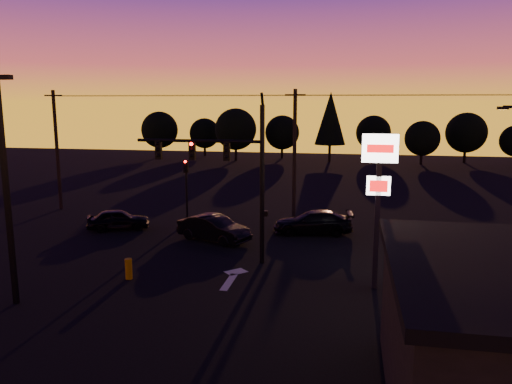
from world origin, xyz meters
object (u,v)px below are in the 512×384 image
traffic_signal_mast (231,167)px  bollard (129,269)px  car_mid (214,228)px  suv_parked (494,321)px  car_right (313,222)px  pylon_sign (379,178)px  car_left (118,219)px  secondary_signal (186,181)px  parking_lot_light (5,176)px

traffic_signal_mast → bollard: bearing=-139.8°
bollard → car_mid: bearing=73.1°
suv_parked → car_right: bearing=132.9°
pylon_sign → car_right: 10.34m
suv_parked → car_mid: bearing=155.1°
suv_parked → pylon_sign: bearing=145.3°
traffic_signal_mast → car_left: (-8.70, 5.00, -4.27)m
car_right → suv_parked: size_ratio=0.94×
traffic_signal_mast → secondary_signal: 9.19m
traffic_signal_mast → secondary_signal: traffic_signal_mast is taller
secondary_signal → suv_parked: (15.80, -14.35, -2.13)m
car_mid → car_right: 6.27m
bollard → car_right: 12.51m
traffic_signal_mast → car_mid: bearing=118.3°
pylon_sign → car_mid: 11.67m
pylon_sign → car_mid: pylon_sign is taller
bollard → car_left: 9.63m
car_left → suv_parked: size_ratio=0.75×
parking_lot_light → car_right: bearing=50.2°
traffic_signal_mast → parking_lot_light: (-7.40, -6.99, 0.33)m
suv_parked → traffic_signal_mast: bearing=162.1°
car_right → suv_parked: 15.02m
traffic_signal_mast → parking_lot_light: size_ratio=0.94×
parking_lot_light → car_mid: 12.75m
pylon_sign → bollard: pylon_sign is taller
traffic_signal_mast → car_left: 10.90m
secondary_signal → pylon_sign: size_ratio=0.64×
traffic_signal_mast → parking_lot_light: 10.19m
car_mid → parking_lot_light: bearing=176.6°
car_mid → suv_parked: size_ratio=0.87×
car_left → car_right: bearing=-106.6°
traffic_signal_mast → car_mid: 5.86m
secondary_signal → car_left: size_ratio=1.11×
car_mid → suv_parked: bearing=-105.4°
traffic_signal_mast → pylon_sign: bearing=-19.4°
traffic_signal_mast → secondary_signal: bearing=123.2°
parking_lot_light → traffic_signal_mast: bearing=43.4°
secondary_signal → bollard: size_ratio=4.46×
car_right → traffic_signal_mast: bearing=-37.8°
pylon_sign → suv_parked: 7.14m
secondary_signal → suv_parked: secondary_signal is taller
parking_lot_light → car_left: bearing=96.2°
bollard → suv_parked: (14.99, -3.40, 0.24)m
car_right → suv_parked: (7.19, -13.18, 0.01)m
pylon_sign → bollard: (-11.19, -0.97, -4.43)m
pylon_sign → suv_parked: (3.80, -4.36, -4.19)m
car_right → suv_parked: suv_parked is taller
pylon_sign → suv_parked: pylon_sign is taller
traffic_signal_mast → bollard: (-4.09, -3.46, -4.45)m
pylon_sign → car_left: (-15.79, 7.49, -4.25)m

